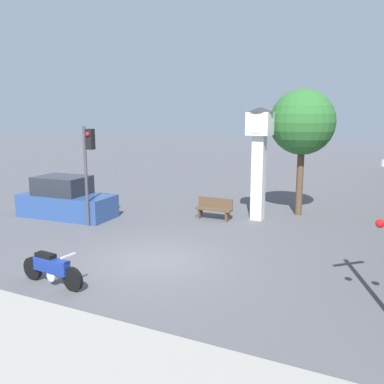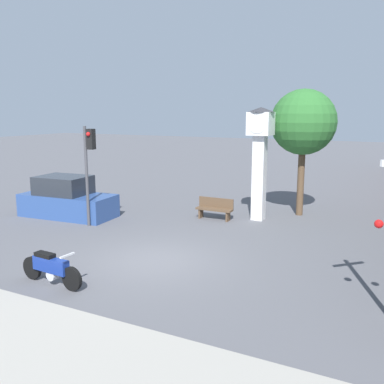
{
  "view_description": "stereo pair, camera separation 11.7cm",
  "coord_description": "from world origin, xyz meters",
  "views": [
    {
      "loc": [
        6.75,
        -10.85,
        4.59
      ],
      "look_at": [
        0.29,
        2.1,
        1.86
      ],
      "focal_mm": 40.0,
      "sensor_mm": 36.0,
      "label": 1
    },
    {
      "loc": [
        6.86,
        -10.8,
        4.59
      ],
      "look_at": [
        0.29,
        2.1,
        1.86
      ],
      "focal_mm": 40.0,
      "sensor_mm": 36.0,
      "label": 2
    }
  ],
  "objects": [
    {
      "name": "bench",
      "position": [
        -0.42,
        5.66,
        0.49
      ],
      "size": [
        1.6,
        0.44,
        0.92
      ],
      "color": "brown",
      "rests_on": "ground_plane"
    },
    {
      "name": "motorcycle",
      "position": [
        -1.45,
        -2.84,
        0.46
      ],
      "size": [
        2.18,
        0.47,
        0.96
      ],
      "rotation": [
        0.0,
        0.0,
        -0.07
      ],
      "color": "black",
      "rests_on": "ground_plane"
    },
    {
      "name": "clock_tower",
      "position": [
        1.26,
        6.45,
        3.15
      ],
      "size": [
        1.14,
        1.14,
        4.77
      ],
      "color": "white",
      "rests_on": "ground_plane"
    },
    {
      "name": "parked_car",
      "position": [
        -6.47,
        3.16,
        0.75
      ],
      "size": [
        4.32,
        2.11,
        1.8
      ],
      "rotation": [
        0.0,
        0.0,
        0.08
      ],
      "color": "#2D4C8C",
      "rests_on": "ground_plane"
    },
    {
      "name": "street_tree",
      "position": [
        2.65,
        8.11,
        4.11
      ],
      "size": [
        2.84,
        2.84,
        5.56
      ],
      "color": "brown",
      "rests_on": "ground_plane"
    },
    {
      "name": "ground_plane",
      "position": [
        0.0,
        0.0,
        0.0
      ],
      "size": [
        120.0,
        120.0,
        0.0
      ],
      "primitive_type": "plane",
      "color": "#56565B"
    },
    {
      "name": "traffic_light",
      "position": [
        -4.41,
        2.33,
        2.78
      ],
      "size": [
        0.5,
        0.35,
        4.03
      ],
      "color": "#47474C",
      "rests_on": "ground_plane"
    }
  ]
}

